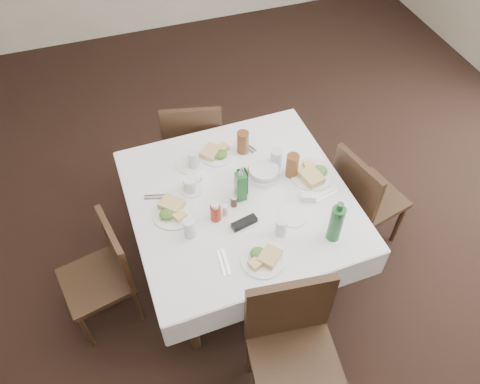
{
  "coord_description": "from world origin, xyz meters",
  "views": [
    {
      "loc": [
        -0.74,
        -1.59,
        2.94
      ],
      "look_at": [
        -0.16,
        0.13,
        0.8
      ],
      "focal_mm": 35.0,
      "sensor_mm": 36.0,
      "label": 1
    }
  ],
  "objects_px": {
    "water_n": "(194,160)",
    "ketchup_bottle": "(216,212)",
    "chair_south": "(292,343)",
    "oil_cruet_dark": "(242,181)",
    "dining_table": "(240,206)",
    "water_e": "(276,159)",
    "chair_east": "(362,196)",
    "green_bottle": "(336,223)",
    "chair_west": "(106,269)",
    "oil_cruet_green": "(241,185)",
    "chair_north": "(194,141)",
    "water_s": "(281,227)",
    "bread_basket": "(264,172)",
    "coffee_mug": "(191,185)",
    "water_w": "(190,228)"
  },
  "relations": [
    {
      "from": "water_n",
      "to": "oil_cruet_dark",
      "type": "relative_size",
      "value": 0.53
    },
    {
      "from": "water_n",
      "to": "ketchup_bottle",
      "type": "bearing_deg",
      "value": -88.85
    },
    {
      "from": "dining_table",
      "to": "oil_cruet_dark",
      "type": "distance_m",
      "value": 0.19
    },
    {
      "from": "chair_north",
      "to": "water_e",
      "type": "relative_size",
      "value": 6.59
    },
    {
      "from": "chair_south",
      "to": "oil_cruet_dark",
      "type": "distance_m",
      "value": 0.95
    },
    {
      "from": "oil_cruet_dark",
      "to": "coffee_mug",
      "type": "distance_m",
      "value": 0.32
    },
    {
      "from": "dining_table",
      "to": "chair_west",
      "type": "height_order",
      "value": "chair_west"
    },
    {
      "from": "oil_cruet_dark",
      "to": "water_n",
      "type": "bearing_deg",
      "value": 125.93
    },
    {
      "from": "bread_basket",
      "to": "oil_cruet_dark",
      "type": "distance_m",
      "value": 0.2
    },
    {
      "from": "green_bottle",
      "to": "chair_east",
      "type": "bearing_deg",
      "value": 40.64
    },
    {
      "from": "bread_basket",
      "to": "oil_cruet_dark",
      "type": "relative_size",
      "value": 0.87
    },
    {
      "from": "water_w",
      "to": "oil_cruet_green",
      "type": "xyz_separation_m",
      "value": [
        0.36,
        0.17,
        0.05
      ]
    },
    {
      "from": "coffee_mug",
      "to": "green_bottle",
      "type": "bearing_deg",
      "value": -41.57
    },
    {
      "from": "chair_south",
      "to": "chair_east",
      "type": "height_order",
      "value": "chair_south"
    },
    {
      "from": "chair_west",
      "to": "ketchup_bottle",
      "type": "xyz_separation_m",
      "value": [
        0.69,
        -0.06,
        0.35
      ]
    },
    {
      "from": "chair_south",
      "to": "green_bottle",
      "type": "bearing_deg",
      "value": 46.41
    },
    {
      "from": "chair_south",
      "to": "ketchup_bottle",
      "type": "xyz_separation_m",
      "value": [
        -0.18,
        0.76,
        0.27
      ]
    },
    {
      "from": "chair_west",
      "to": "bread_basket",
      "type": "relative_size",
      "value": 4.01
    },
    {
      "from": "chair_west",
      "to": "coffee_mug",
      "type": "relative_size",
      "value": 5.54
    },
    {
      "from": "water_s",
      "to": "bread_basket",
      "type": "height_order",
      "value": "water_s"
    },
    {
      "from": "oil_cruet_green",
      "to": "chair_east",
      "type": "bearing_deg",
      "value": -2.97
    },
    {
      "from": "chair_north",
      "to": "bread_basket",
      "type": "relative_size",
      "value": 4.36
    },
    {
      "from": "ketchup_bottle",
      "to": "oil_cruet_dark",
      "type": "bearing_deg",
      "value": 34.13
    },
    {
      "from": "chair_east",
      "to": "ketchup_bottle",
      "type": "bearing_deg",
      "value": -176.69
    },
    {
      "from": "water_w",
      "to": "oil_cruet_green",
      "type": "height_order",
      "value": "oil_cruet_green"
    },
    {
      "from": "dining_table",
      "to": "ketchup_bottle",
      "type": "height_order",
      "value": "ketchup_bottle"
    },
    {
      "from": "oil_cruet_green",
      "to": "coffee_mug",
      "type": "bearing_deg",
      "value": 149.99
    },
    {
      "from": "chair_east",
      "to": "oil_cruet_green",
      "type": "height_order",
      "value": "oil_cruet_green"
    },
    {
      "from": "water_n",
      "to": "bread_basket",
      "type": "xyz_separation_m",
      "value": [
        0.39,
        -0.22,
        -0.03
      ]
    },
    {
      "from": "chair_north",
      "to": "chair_east",
      "type": "bearing_deg",
      "value": -42.85
    },
    {
      "from": "water_s",
      "to": "water_w",
      "type": "relative_size",
      "value": 0.94
    },
    {
      "from": "dining_table",
      "to": "chair_east",
      "type": "height_order",
      "value": "chair_east"
    },
    {
      "from": "chair_east",
      "to": "green_bottle",
      "type": "xyz_separation_m",
      "value": [
        -0.46,
        -0.39,
        0.39
      ]
    },
    {
      "from": "dining_table",
      "to": "water_e",
      "type": "xyz_separation_m",
      "value": [
        0.3,
        0.17,
        0.15
      ]
    },
    {
      "from": "bread_basket",
      "to": "oil_cruet_dark",
      "type": "bearing_deg",
      "value": -153.12
    },
    {
      "from": "chair_west",
      "to": "oil_cruet_green",
      "type": "relative_size",
      "value": 3.16
    },
    {
      "from": "oil_cruet_green",
      "to": "oil_cruet_dark",
      "type": "bearing_deg",
      "value": 59.11
    },
    {
      "from": "chair_east",
      "to": "water_s",
      "type": "distance_m",
      "value": 0.85
    },
    {
      "from": "chair_east",
      "to": "chair_west",
      "type": "bearing_deg",
      "value": -179.95
    },
    {
      "from": "chair_east",
      "to": "water_w",
      "type": "height_order",
      "value": "water_w"
    },
    {
      "from": "water_n",
      "to": "water_e",
      "type": "xyz_separation_m",
      "value": [
        0.49,
        -0.16,
        0.01
      ]
    },
    {
      "from": "chair_north",
      "to": "water_s",
      "type": "height_order",
      "value": "chair_north"
    },
    {
      "from": "chair_south",
      "to": "coffee_mug",
      "type": "xyz_separation_m",
      "value": [
        -0.26,
        1.02,
        0.25
      ]
    },
    {
      "from": "water_e",
      "to": "bread_basket",
      "type": "distance_m",
      "value": 0.12
    },
    {
      "from": "chair_east",
      "to": "coffee_mug",
      "type": "height_order",
      "value": "chair_east"
    },
    {
      "from": "chair_south",
      "to": "water_e",
      "type": "relative_size",
      "value": 7.15
    },
    {
      "from": "water_w",
      "to": "oil_cruet_green",
      "type": "distance_m",
      "value": 0.4
    },
    {
      "from": "chair_east",
      "to": "water_s",
      "type": "xyz_separation_m",
      "value": [
        -0.73,
        -0.28,
        0.32
      ]
    },
    {
      "from": "water_n",
      "to": "ketchup_bottle",
      "type": "relative_size",
      "value": 0.94
    },
    {
      "from": "water_s",
      "to": "oil_cruet_dark",
      "type": "bearing_deg",
      "value": 106.36
    }
  ]
}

